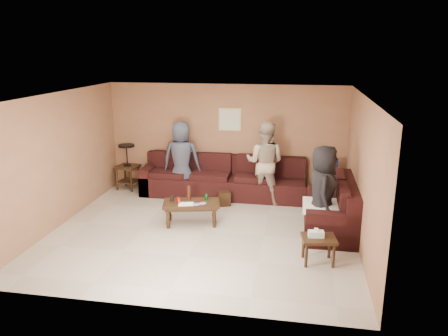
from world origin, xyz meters
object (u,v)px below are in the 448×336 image
(person_middle, at_px, (265,162))
(person_right, at_px, (323,192))
(person_left, at_px, (182,159))
(sectional_sofa, at_px, (255,191))
(coffee_table, at_px, (191,205))
(waste_bin, at_px, (224,198))
(side_table_right, at_px, (318,240))
(end_table_left, at_px, (128,166))

(person_middle, distance_m, person_right, 2.02)
(person_left, height_order, person_middle, person_middle)
(sectional_sofa, bearing_deg, coffee_table, -132.90)
(sectional_sofa, relative_size, waste_bin, 15.66)
(sectional_sofa, xyz_separation_m, coffee_table, (-1.11, -1.19, 0.05))
(coffee_table, relative_size, person_middle, 0.65)
(side_table_right, distance_m, person_middle, 2.97)
(side_table_right, bearing_deg, sectional_sofa, 117.47)
(side_table_right, distance_m, waste_bin, 3.01)
(coffee_table, distance_m, person_middle, 2.05)
(waste_bin, bearing_deg, end_table_left, 163.63)
(sectional_sofa, relative_size, end_table_left, 4.29)
(coffee_table, relative_size, end_table_left, 1.07)
(sectional_sofa, distance_m, person_right, 1.93)
(sectional_sofa, bearing_deg, person_right, -45.07)
(coffee_table, xyz_separation_m, person_left, (-0.62, 1.61, 0.48))
(sectional_sofa, bearing_deg, side_table_right, -62.53)
(coffee_table, xyz_separation_m, person_middle, (1.27, 1.53, 0.51))
(person_left, bearing_deg, sectional_sofa, 162.23)
(coffee_table, distance_m, side_table_right, 2.63)
(end_table_left, bearing_deg, person_right, -24.00)
(end_table_left, xyz_separation_m, waste_bin, (2.46, -0.72, -0.42))
(coffee_table, height_order, person_middle, person_middle)
(sectional_sofa, xyz_separation_m, waste_bin, (-0.67, -0.06, -0.18))
(person_middle, relative_size, person_right, 1.06)
(person_left, bearing_deg, side_table_right, 132.41)
(end_table_left, height_order, waste_bin, end_table_left)
(coffee_table, bearing_deg, end_table_left, 137.51)
(end_table_left, relative_size, person_left, 0.63)
(sectional_sofa, xyz_separation_m, person_right, (1.32, -1.32, 0.51))
(person_right, bearing_deg, sectional_sofa, 44.01)
(person_left, bearing_deg, end_table_left, -14.33)
(sectional_sofa, distance_m, person_middle, 0.67)
(person_right, bearing_deg, side_table_right, 174.69)
(coffee_table, bearing_deg, side_table_right, -26.80)
(end_table_left, relative_size, side_table_right, 1.88)
(waste_bin, bearing_deg, person_middle, 25.69)
(coffee_table, distance_m, person_right, 2.47)
(end_table_left, bearing_deg, sectional_sofa, -11.92)
(end_table_left, height_order, person_right, person_right)
(coffee_table, distance_m, end_table_left, 2.75)
(person_middle, bearing_deg, sectional_sofa, 75.64)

